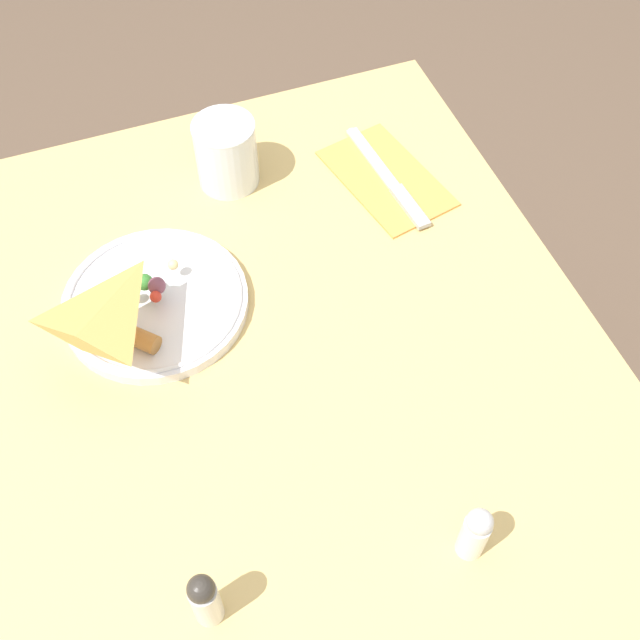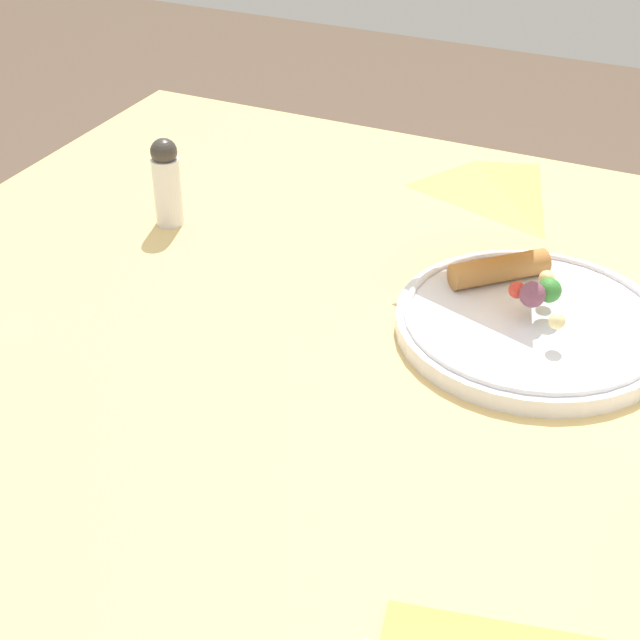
% 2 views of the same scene
% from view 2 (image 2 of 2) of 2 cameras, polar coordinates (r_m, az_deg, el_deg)
% --- Properties ---
extents(dining_table, '(0.96, 0.89, 0.72)m').
position_cam_2_polar(dining_table, '(0.91, 1.73, -6.68)').
color(dining_table, '#DBB770').
rests_on(dining_table, ground_plane).
extents(plate_pizza, '(0.24, 0.24, 0.05)m').
position_cam_2_polar(plate_pizza, '(0.87, 12.22, 0.13)').
color(plate_pizza, white).
rests_on(plate_pizza, dining_table).
extents(pepper_shaker, '(0.03, 0.03, 0.09)m').
position_cam_2_polar(pepper_shaker, '(1.02, -8.92, 7.96)').
color(pepper_shaker, silver).
rests_on(pepper_shaker, dining_table).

